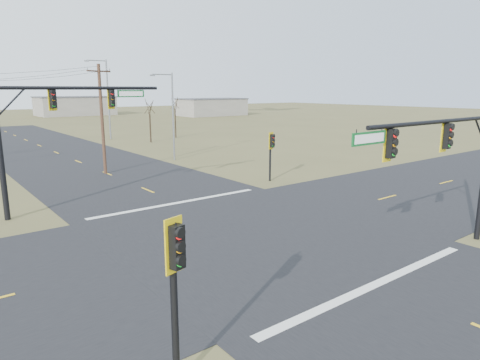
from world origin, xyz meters
The scene contains 16 objects.
ground centered at (0.00, 0.00, 0.00)m, with size 320.00×320.00×0.00m, color brown.
road_ew centered at (0.00, 0.00, 0.01)m, with size 160.00×14.00×0.02m, color black.
road_ns centered at (0.00, 0.00, 0.01)m, with size 14.00×160.00×0.02m, color black.
stop_bar_near centered at (0.00, -7.50, 0.03)m, with size 12.00×0.40×0.01m, color silver.
stop_bar_far centered at (0.00, 7.50, 0.03)m, with size 12.00×0.40×0.01m, color silver.
mast_arm_near centered at (4.40, -7.50, 4.81)m, with size 10.33×0.44×6.58m.
mast_arm_far centered at (-6.68, 10.26, 5.67)m, with size 9.78×0.59×7.93m.
pedestal_signal_ne centered at (9.31, 8.89, 2.93)m, with size 0.63×0.54×3.96m.
pedestal_signal_sw centered at (-8.73, -7.89, 3.21)m, with size 0.65×0.56×4.39m.
utility_pole_near centered at (-0.11, 20.09, 4.85)m, with size 2.22×0.75×9.33m.
streetlight_a centered at (8.15, 22.97, 4.99)m, with size 2.49×0.35×8.89m.
streetlight_b centered at (10.02, 45.63, 6.42)m, with size 3.20×0.51×11.43m.
bare_tree_c centered at (13.26, 38.46, 4.97)m, with size 2.72×2.72×6.33m.
bare_tree_d centered at (19.02, 41.67, 5.28)m, with size 3.09×3.09×6.56m.
warehouse_mid centered at (25.00, 110.00, 2.50)m, with size 20.00×12.00×5.00m, color gray.
warehouse_right centered at (55.00, 85.00, 2.25)m, with size 18.00×10.00×4.50m, color gray.
Camera 1 is at (-13.27, -16.21, 7.25)m, focal length 32.00 mm.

